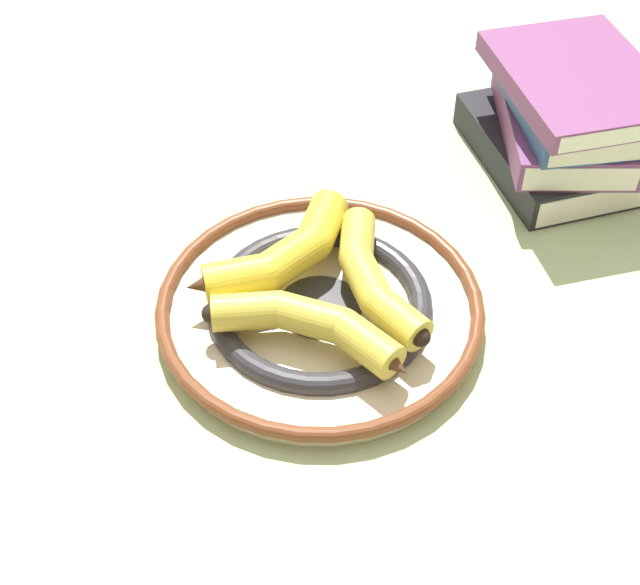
{
  "coord_description": "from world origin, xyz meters",
  "views": [
    {
      "loc": [
        0.53,
        -0.29,
        0.62
      ],
      "look_at": [
        0.02,
        -0.03,
        0.03
      ],
      "focal_mm": 50.0,
      "sensor_mm": 36.0,
      "label": 1
    }
  ],
  "objects_px": {
    "book_stack": "(566,119)",
    "banana_a": "(371,275)",
    "banana_b": "(311,325)",
    "banana_c": "(281,255)",
    "decorative_bowl": "(320,308)"
  },
  "relations": [
    {
      "from": "book_stack",
      "to": "banana_a",
      "type": "bearing_deg",
      "value": -51.09
    },
    {
      "from": "banana_b",
      "to": "banana_c",
      "type": "relative_size",
      "value": 0.84
    },
    {
      "from": "banana_a",
      "to": "banana_b",
      "type": "relative_size",
      "value": 1.19
    },
    {
      "from": "banana_b",
      "to": "book_stack",
      "type": "distance_m",
      "value": 0.4
    },
    {
      "from": "decorative_bowl",
      "to": "book_stack",
      "type": "bearing_deg",
      "value": 104.38
    },
    {
      "from": "banana_a",
      "to": "book_stack",
      "type": "distance_m",
      "value": 0.31
    },
    {
      "from": "banana_b",
      "to": "book_stack",
      "type": "bearing_deg",
      "value": -113.8
    },
    {
      "from": "decorative_bowl",
      "to": "banana_c",
      "type": "height_order",
      "value": "banana_c"
    },
    {
      "from": "banana_a",
      "to": "book_stack",
      "type": "bearing_deg",
      "value": 118.02
    },
    {
      "from": "decorative_bowl",
      "to": "banana_b",
      "type": "xyz_separation_m",
      "value": [
        0.04,
        -0.03,
        0.03
      ]
    },
    {
      "from": "decorative_bowl",
      "to": "banana_a",
      "type": "bearing_deg",
      "value": 76.56
    },
    {
      "from": "banana_a",
      "to": "banana_b",
      "type": "height_order",
      "value": "same"
    },
    {
      "from": "decorative_bowl",
      "to": "banana_a",
      "type": "height_order",
      "value": "banana_a"
    },
    {
      "from": "banana_a",
      "to": "banana_c",
      "type": "bearing_deg",
      "value": -124.13
    },
    {
      "from": "decorative_bowl",
      "to": "banana_a",
      "type": "relative_size",
      "value": 1.65
    }
  ]
}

